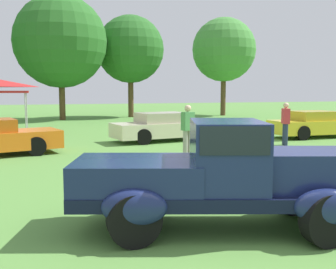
{
  "coord_description": "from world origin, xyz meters",
  "views": [
    {
      "loc": [
        -2.55,
        -5.21,
        2.16
      ],
      "look_at": [
        -0.11,
        2.19,
        1.3
      ],
      "focal_mm": 42.65,
      "sensor_mm": 36.0,
      "label": 1
    }
  ],
  "objects_px": {
    "spectator_between_cars": "(286,122)",
    "spectator_by_row": "(188,129)",
    "show_car_yellow": "(315,124)",
    "feature_pickup_truck": "(221,174)",
    "show_car_cream": "(165,127)"
  },
  "relations": [
    {
      "from": "spectator_by_row",
      "to": "show_car_yellow",
      "type": "bearing_deg",
      "value": 22.59
    },
    {
      "from": "show_car_yellow",
      "to": "spectator_by_row",
      "type": "relative_size",
      "value": 2.51
    },
    {
      "from": "show_car_yellow",
      "to": "spectator_between_cars",
      "type": "distance_m",
      "value": 3.5
    },
    {
      "from": "show_car_cream",
      "to": "show_car_yellow",
      "type": "height_order",
      "value": "same"
    },
    {
      "from": "spectator_between_cars",
      "to": "spectator_by_row",
      "type": "bearing_deg",
      "value": -164.98
    },
    {
      "from": "feature_pickup_truck",
      "to": "spectator_by_row",
      "type": "height_order",
      "value": "feature_pickup_truck"
    },
    {
      "from": "show_car_cream",
      "to": "show_car_yellow",
      "type": "distance_m",
      "value": 7.06
    },
    {
      "from": "spectator_by_row",
      "to": "feature_pickup_truck",
      "type": "bearing_deg",
      "value": -106.81
    },
    {
      "from": "show_car_cream",
      "to": "spectator_by_row",
      "type": "bearing_deg",
      "value": -97.37
    },
    {
      "from": "spectator_between_cars",
      "to": "feature_pickup_truck",
      "type": "bearing_deg",
      "value": -129.91
    },
    {
      "from": "feature_pickup_truck",
      "to": "spectator_by_row",
      "type": "distance_m",
      "value": 6.97
    },
    {
      "from": "feature_pickup_truck",
      "to": "show_car_cream",
      "type": "distance_m",
      "value": 11.08
    },
    {
      "from": "spectator_between_cars",
      "to": "spectator_by_row",
      "type": "xyz_separation_m",
      "value": [
        -4.6,
        -1.23,
        0.0
      ]
    },
    {
      "from": "show_car_yellow",
      "to": "spectator_by_row",
      "type": "distance_m",
      "value": 8.16
    },
    {
      "from": "spectator_between_cars",
      "to": "spectator_by_row",
      "type": "height_order",
      "value": "same"
    }
  ]
}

